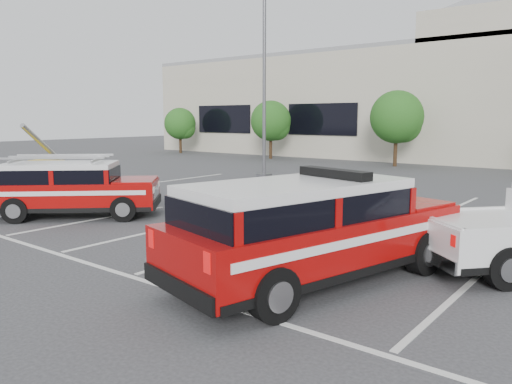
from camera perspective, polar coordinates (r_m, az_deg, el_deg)
ground at (r=12.15m, az=-3.47°, el=-6.34°), size 120.00×120.00×0.00m
stall_markings at (r=15.71m, az=7.54°, el=-2.98°), size 23.00×15.00×0.01m
tree_far_left at (r=44.96m, az=-8.55°, el=7.61°), size 2.77×2.77×3.99m
tree_left at (r=38.29m, az=1.85°, el=7.97°), size 3.07×3.07×4.42m
tree_mid_left at (r=33.33m, az=15.95°, el=8.04°), size 3.37×3.37×4.85m
light_pole_left at (r=26.19m, az=0.95°, el=13.03°), size 0.90×0.60×10.24m
fire_chief_suv at (r=9.53m, az=6.65°, el=-5.12°), size 3.63×6.42×2.13m
ladder_suv at (r=16.71m, az=-20.11°, el=-0.05°), size 4.93×4.77×1.94m
utility_rig at (r=23.06m, az=-24.05°, el=1.45°), size 3.08×4.07×2.90m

